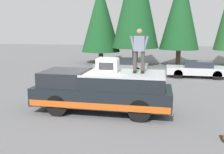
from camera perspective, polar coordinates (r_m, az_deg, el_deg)
ground_plane at (r=10.12m, az=-4.38°, el=-8.09°), size 90.00×90.00×0.00m
pickup_truck at (r=9.94m, az=-2.22°, el=-3.17°), size 2.01×5.54×1.65m
compressor_unit at (r=9.76m, az=-1.00°, el=2.88°), size 0.65×0.84×0.56m
person_on_truck_bed at (r=9.46m, az=6.35°, el=6.37°), size 0.29×0.72×1.69m
parked_car_silver at (r=18.29m, az=19.12°, el=1.75°), size 1.64×4.10×1.16m
parked_car_grey at (r=18.99m, az=2.24°, el=2.66°), size 1.64×4.10×1.16m
conifer_left at (r=23.52m, az=15.70°, el=14.87°), size 3.56×3.56×8.65m
conifer_center_right at (r=24.76m, az=-2.69°, el=13.63°), size 3.86×3.86×7.83m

